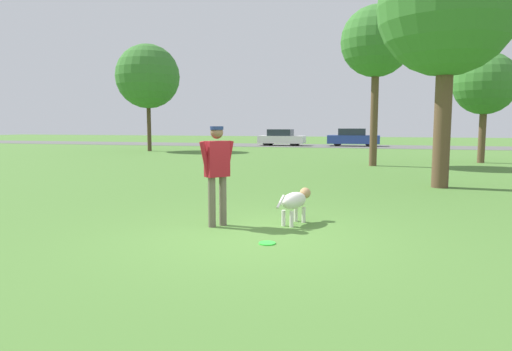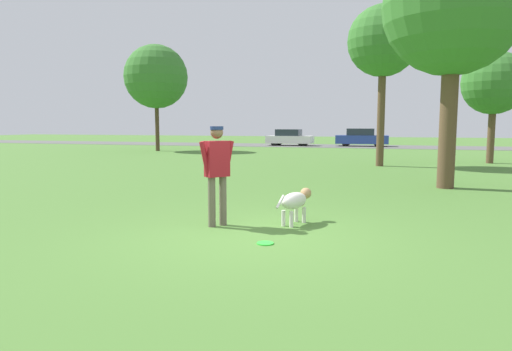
% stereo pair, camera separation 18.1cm
% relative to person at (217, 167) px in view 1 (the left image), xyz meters
% --- Properties ---
extents(ground_plane, '(120.00, 120.00, 0.00)m').
position_rel_person_xyz_m(ground_plane, '(0.83, -0.58, -1.06)').
color(ground_plane, '#4C7A33').
extents(far_road_strip, '(120.00, 6.00, 0.01)m').
position_rel_person_xyz_m(far_road_strip, '(0.83, 30.56, -1.05)').
color(far_road_strip, '#5B5B59').
rests_on(far_road_strip, ground_plane).
extents(person, '(0.50, 0.58, 1.78)m').
position_rel_person_xyz_m(person, '(0.00, 0.00, 0.00)').
color(person, '#665B4C').
rests_on(person, ground_plane).
extents(dog, '(0.52, 1.12, 0.62)m').
position_rel_person_xyz_m(dog, '(1.30, 0.57, -0.64)').
color(dog, silver).
rests_on(dog, ground_plane).
extents(frisbee, '(0.26, 0.26, 0.02)m').
position_rel_person_xyz_m(frisbee, '(1.15, -0.94, -1.05)').
color(frisbee, '#33D838').
rests_on(frisbee, ground_plane).
extents(tree_mid_center, '(3.01, 3.01, 6.82)m').
position_rel_person_xyz_m(tree_mid_center, '(2.39, 13.00, 4.20)').
color(tree_mid_center, brown).
rests_on(tree_mid_center, ground_plane).
extents(tree_far_left, '(4.23, 4.23, 7.08)m').
position_rel_person_xyz_m(tree_far_left, '(-12.43, 20.27, 3.90)').
color(tree_far_left, '#4C3826').
rests_on(tree_far_left, ground_plane).
extents(tree_far_right, '(2.86, 2.86, 5.12)m').
position_rel_person_xyz_m(tree_far_right, '(7.25, 15.96, 2.60)').
color(tree_far_right, brown).
rests_on(tree_far_right, ground_plane).
extents(tree_near_right, '(3.81, 3.81, 6.95)m').
position_rel_person_xyz_m(tree_near_right, '(4.40, 6.42, 3.94)').
color(tree_near_right, brown).
rests_on(tree_near_right, ground_plane).
extents(parked_car_white, '(3.84, 1.85, 1.38)m').
position_rel_person_xyz_m(parked_car_white, '(-5.52, 30.30, -0.39)').
color(parked_car_white, white).
rests_on(parked_car_white, ground_plane).
extents(parked_car_blue, '(4.23, 1.79, 1.45)m').
position_rel_person_xyz_m(parked_car_blue, '(0.39, 30.91, -0.36)').
color(parked_car_blue, '#284293').
rests_on(parked_car_blue, ground_plane).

